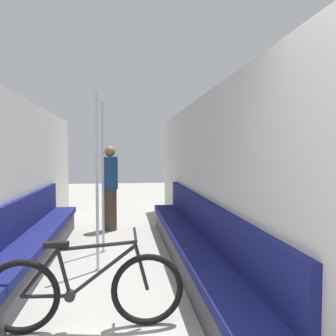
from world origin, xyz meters
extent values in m
cube|color=beige|center=(1.28, 2.97, 1.14)|extent=(0.10, 9.14, 2.28)
cube|color=#3D3D42|center=(-1.01, 3.13, 0.16)|extent=(0.38, 5.00, 0.33)
cube|color=navy|center=(-1.01, 3.13, 0.38)|extent=(0.45, 5.00, 0.10)
cube|color=navy|center=(-1.20, 3.13, 0.67)|extent=(0.07, 5.00, 0.47)
cube|color=#3D3D42|center=(1.01, 3.13, 0.16)|extent=(0.38, 5.00, 0.33)
cube|color=navy|center=(1.01, 3.13, 0.38)|extent=(0.45, 5.00, 0.10)
cube|color=navy|center=(1.20, 3.13, 0.67)|extent=(0.07, 5.00, 0.47)
torus|color=black|center=(-0.69, 1.80, 0.31)|extent=(0.63, 0.05, 0.63)
torus|color=black|center=(0.36, 1.80, 0.31)|extent=(0.63, 0.05, 0.63)
cylinder|color=black|center=(-0.49, 1.80, 0.31)|extent=(0.39, 0.03, 0.05)
cylinder|color=black|center=(-0.54, 1.80, 0.50)|extent=(0.31, 0.03, 0.39)
cylinder|color=black|center=(-0.35, 1.80, 0.52)|extent=(0.14, 0.03, 0.45)
cylinder|color=black|center=(-0.02, 1.80, 0.50)|extent=(0.57, 0.03, 0.43)
cylinder|color=black|center=(-0.07, 1.80, 0.72)|extent=(0.66, 0.03, 0.08)
cylinder|color=black|center=(0.31, 1.80, 0.52)|extent=(0.14, 0.03, 0.42)
cylinder|color=black|center=(-0.29, 1.80, 0.30)|extent=(0.09, 0.06, 0.09)
cube|color=black|center=(-0.40, 1.80, 0.74)|extent=(0.20, 0.07, 0.04)
cylinder|color=black|center=(0.25, 1.80, 0.80)|extent=(0.02, 0.46, 0.02)
cylinder|color=gray|center=(-0.15, 3.99, 0.01)|extent=(0.08, 0.08, 0.01)
cylinder|color=silver|center=(-0.15, 3.99, 1.13)|extent=(0.04, 0.04, 2.26)
cylinder|color=gray|center=(-0.17, 3.21, 0.01)|extent=(0.08, 0.08, 0.01)
cylinder|color=silver|center=(-0.17, 3.21, 1.13)|extent=(0.04, 0.04, 2.26)
cylinder|color=#473828|center=(-0.10, 5.37, 0.40)|extent=(0.25, 0.25, 0.80)
cylinder|color=navy|center=(-0.10, 5.37, 1.11)|extent=(0.30, 0.30, 0.62)
sphere|color=#936B4C|center=(-0.10, 5.37, 1.53)|extent=(0.21, 0.21, 0.21)
camera|label=1|loc=(0.16, -0.99, 1.51)|focal=35.00mm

